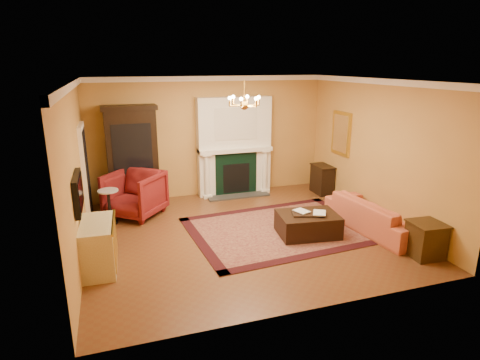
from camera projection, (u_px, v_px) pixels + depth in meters
name	position (u px, v px, depth m)	size (l,w,h in m)	color
floor	(244.00, 234.00, 8.07)	(6.00, 5.50, 0.02)	brown
ceiling	(244.00, 80.00, 7.23)	(6.00, 5.50, 0.02)	white
wall_back	(210.00, 137.00, 10.17)	(6.00, 0.02, 3.00)	gold
wall_front	(313.00, 209.00, 5.13)	(6.00, 0.02, 3.00)	gold
wall_left	(75.00, 174.00, 6.76)	(0.02, 5.50, 3.00)	gold
wall_right	(378.00, 151.00, 8.54)	(0.02, 5.50, 3.00)	gold
fireplace	(234.00, 149.00, 10.26)	(1.90, 0.70, 2.50)	white
crown_molding	(229.00, 82.00, 8.12)	(6.00, 5.50, 0.12)	white
doorway	(86.00, 174.00, 8.45)	(0.08, 1.05, 2.10)	white
tv_panel	(78.00, 193.00, 6.27)	(0.09, 0.95, 0.58)	black
gilt_mirror	(341.00, 133.00, 9.77)	(0.06, 0.76, 1.05)	gold
chandelier	(244.00, 102.00, 7.34)	(0.63, 0.55, 0.53)	#BA8833
oriental_rug	(280.00, 229.00, 8.27)	(3.61, 2.71, 0.01)	#470F18
china_cabinet	(133.00, 158.00, 9.45)	(1.14, 0.52, 2.28)	black
wingback_armchair	(135.00, 192.00, 8.87)	(1.08, 1.01, 1.11)	maroon
pedestal_table	(109.00, 204.00, 8.45)	(0.42, 0.42, 0.75)	black
commode	(99.00, 246.00, 6.60)	(0.51, 1.09, 0.81)	beige
coral_sofa	(375.00, 210.00, 8.13)	(2.23, 0.65, 0.87)	#BD5E3C
end_table	(426.00, 241.00, 7.03)	(0.52, 0.52, 0.61)	#34210E
console_table	(322.00, 180.00, 10.49)	(0.37, 0.65, 0.72)	black
leather_ottoman	(308.00, 224.00, 7.94)	(1.15, 0.84, 0.43)	black
ottoman_tray	(305.00, 213.00, 7.87)	(0.50, 0.39, 0.03)	black
book_a	(298.00, 206.00, 7.79)	(0.22, 0.03, 0.30)	gray
book_b	(314.00, 205.00, 7.79)	(0.24, 0.02, 0.32)	gray
topiary_left	(210.00, 140.00, 9.96)	(0.15, 0.15, 0.40)	gray
topiary_right	(255.00, 138.00, 10.32)	(0.15, 0.15, 0.41)	gray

